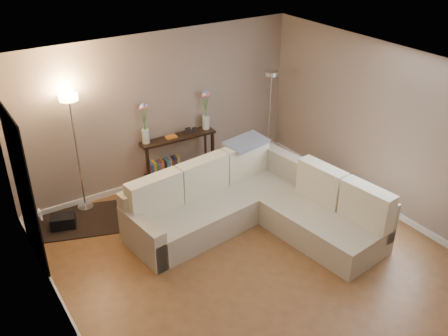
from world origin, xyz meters
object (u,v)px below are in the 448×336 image
sectional_sofa (252,204)px  floor_lamp_unlit (270,99)px  floor_lamp_lit (74,131)px  console_table (173,155)px

sectional_sofa → floor_lamp_unlit: floor_lamp_unlit is taller
sectional_sofa → floor_lamp_lit: floor_lamp_lit is taller
sectional_sofa → floor_lamp_lit: (-1.98, 1.83, 0.99)m
sectional_sofa → console_table: sectional_sofa is taller
sectional_sofa → console_table: bearing=99.9°
console_table → sectional_sofa: bearing=-80.1°
console_table → floor_lamp_lit: bearing=-177.7°
console_table → floor_lamp_lit: 1.88m
sectional_sofa → console_table: size_ratio=2.29×
floor_lamp_lit → floor_lamp_unlit: size_ratio=1.11×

